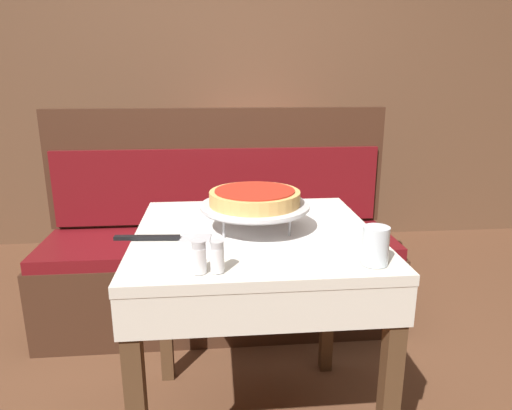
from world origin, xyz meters
name	(u,v)px	position (x,y,z in m)	size (l,w,h in m)	color
dining_table_front	(255,259)	(0.00, 0.00, 0.67)	(0.76, 0.76, 0.77)	beige
dining_table_rear	(258,169)	(0.17, 1.63, 0.65)	(0.80, 0.80, 0.77)	red
booth_bench	(221,262)	(-0.10, 0.83, 0.32)	(1.78, 0.52, 1.09)	#3D2316
back_wall_panel	(229,84)	(0.00, 2.12, 1.20)	(6.00, 0.04, 2.40)	brown
pizza_pan_stand	(255,208)	(0.00, 0.00, 0.85)	(0.35, 0.35, 0.09)	#ADADB2
deep_dish_pizza	(255,198)	(0.00, 0.00, 0.88)	(0.28, 0.28, 0.05)	tan
pizza_server	(165,238)	(-0.28, -0.06, 0.78)	(0.29, 0.08, 0.01)	#BCBCC1
water_glass_near	(375,245)	(0.29, -0.30, 0.83)	(0.07, 0.07, 0.10)	silver
salt_shaker	(199,257)	(-0.17, -0.31, 0.82)	(0.04, 0.04, 0.08)	silver
pepper_shaker	(217,257)	(-0.12, -0.31, 0.81)	(0.04, 0.04, 0.08)	silver
condiment_caddy	(274,149)	(0.27, 1.53, 0.80)	(0.15, 0.15, 0.15)	black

